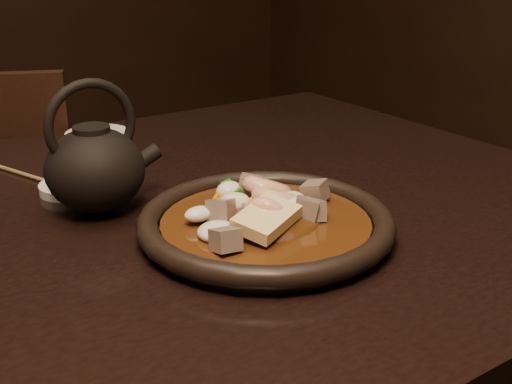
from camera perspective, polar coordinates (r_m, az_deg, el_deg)
table at (r=0.82m, az=-20.86°, el=-9.58°), size 1.60×0.90×0.75m
plate at (r=0.75m, az=0.87°, el=-2.85°), size 0.30×0.30×0.03m
stirfry at (r=0.76m, az=0.72°, el=-2.10°), size 0.20×0.17×0.07m
soy_dish at (r=0.93m, az=-16.05°, el=0.42°), size 0.09×0.09×0.01m
saucer_right at (r=1.17m, az=-13.92°, el=4.95°), size 0.11×0.11×0.01m
chopsticks at (r=0.99m, az=-18.98°, el=1.17°), size 0.08×0.21×0.01m
teapot at (r=0.83m, az=-14.10°, el=2.35°), size 0.15×0.13×0.17m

